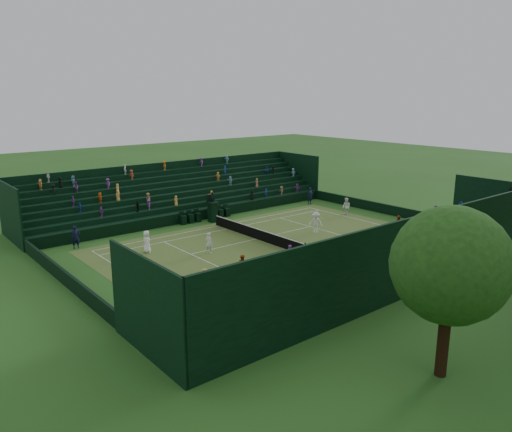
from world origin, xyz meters
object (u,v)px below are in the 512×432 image
object	(u,v)px
player_near_east	(209,243)
player_far_east	(316,222)
umpire_chair	(213,209)
tennis_net	(256,233)
player_far_west	(346,207)
player_near_west	(147,242)

from	to	relation	value
player_near_east	player_far_east	distance (m)	10.51
umpire_chair	player_near_east	distance (m)	9.57
tennis_net	player_near_east	world-z (taller)	player_near_east
umpire_chair	player_near_east	bearing A→B (deg)	-36.04
tennis_net	player_far_east	world-z (taller)	player_far_east
tennis_net	player_far_west	size ratio (longest dim) A/B	6.59
player_near_west	player_far_west	xyz separation A→B (m)	(1.59, 21.07, 0.02)
umpire_chair	player_near_east	world-z (taller)	umpire_chair
tennis_net	player_near_east	distance (m)	5.15
tennis_net	player_near_east	size ratio (longest dim) A/B	7.17
umpire_chair	player_far_west	world-z (taller)	umpire_chair
umpire_chair	player_far_west	bearing A→B (deg)	62.15
player_far_west	player_near_east	bearing A→B (deg)	-76.04
player_near_west	tennis_net	bearing A→B (deg)	-88.15
player_near_west	player_far_east	bearing A→B (deg)	-88.82
player_near_west	player_far_east	size ratio (longest dim) A/B	0.94
tennis_net	player_near_east	xyz separation A→B (m)	(0.60, -5.10, 0.29)
umpire_chair	player_far_east	bearing A→B (deg)	28.73
umpire_chair	player_near_east	size ratio (longest dim) A/B	1.76
player_near_west	player_near_east	distance (m)	4.75
player_far_west	player_far_east	xyz separation A→B (m)	(2.57, -6.99, 0.04)
tennis_net	umpire_chair	world-z (taller)	umpire_chair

